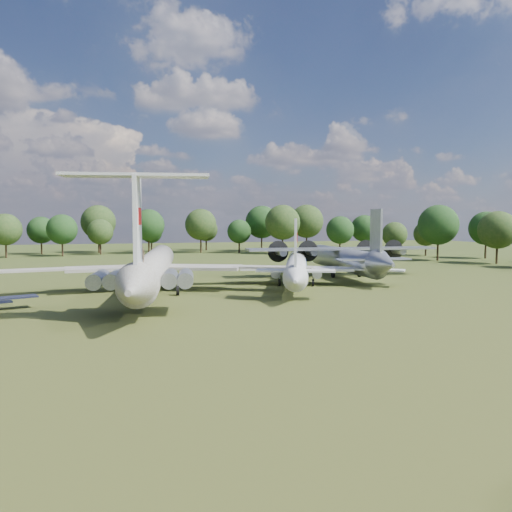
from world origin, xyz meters
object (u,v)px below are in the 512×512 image
object	(u,v)px
tu104_jet	(296,271)
an12_transport	(344,262)
il62_airliner	(153,273)
person_on_il62	(142,253)

from	to	relation	value
tu104_jet	an12_transport	distance (m)	14.80
il62_airliner	an12_transport	world-z (taller)	il62_airliner
il62_airliner	tu104_jet	xyz separation A→B (m)	(21.77, 3.13, -0.66)
person_on_il62	il62_airliner	bearing A→B (deg)	-85.44
il62_airliner	tu104_jet	size ratio (longest dim) A/B	1.33
tu104_jet	person_on_il62	size ratio (longest dim) A/B	23.86
tu104_jet	an12_transport	bearing A→B (deg)	55.83
tu104_jet	il62_airliner	bearing A→B (deg)	-151.50
person_on_il62	an12_transport	bearing A→B (deg)	-130.39
il62_airliner	person_on_il62	bearing A→B (deg)	-90.00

